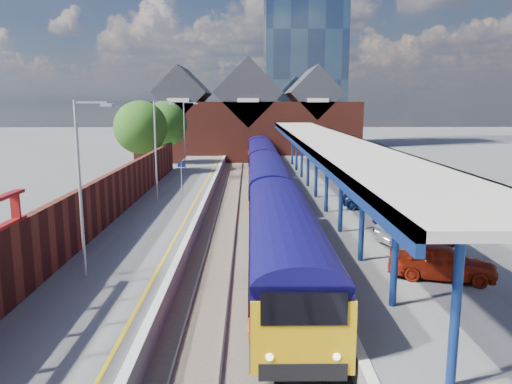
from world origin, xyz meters
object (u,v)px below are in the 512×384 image
at_px(lamp_post_c, 157,144).
at_px(train, 264,167).
at_px(parked_car_dark, 414,231).
at_px(lamp_post_d, 186,131).
at_px(parked_car_blue, 378,200).
at_px(lamp_post_b, 83,179).
at_px(parked_car_silver, 416,230).
at_px(platform_sign, 181,173).
at_px(parked_car_red, 442,262).

bearing_deg(lamp_post_c, train, 51.84).
height_order(train, parked_car_dark, train).
bearing_deg(lamp_post_d, parked_car_blue, -52.30).
height_order(lamp_post_b, parked_car_blue, lamp_post_b).
bearing_deg(parked_car_dark, parked_car_blue, 19.08).
bearing_deg(parked_car_dark, parked_car_silver, -160.71).
relative_size(platform_sign, parked_car_dark, 0.62).
xyz_separation_m(lamp_post_d, parked_car_dark, (14.69, -27.10, -3.41)).
xyz_separation_m(lamp_post_c, parked_car_blue, (14.86, -3.23, -3.37)).
height_order(platform_sign, parked_car_silver, platform_sign).
relative_size(train, parked_car_silver, 16.38).
bearing_deg(platform_sign, train, 50.92).
relative_size(parked_car_red, parked_car_silver, 1.02).
distance_m(train, parked_car_dark, 22.18).
bearing_deg(parked_car_dark, lamp_post_b, 128.77).
relative_size(train, parked_car_blue, 14.72).
xyz_separation_m(train, lamp_post_c, (-7.86, -10.00, 2.87)).
distance_m(train, parked_car_red, 27.08).
bearing_deg(parked_car_red, train, 30.59).
distance_m(lamp_post_b, parked_car_dark, 15.86).
xyz_separation_m(lamp_post_c, platform_sign, (1.36, 2.00, -2.30)).
distance_m(lamp_post_c, parked_car_dark, 18.73).
height_order(lamp_post_d, parked_car_blue, lamp_post_d).
relative_size(lamp_post_c, lamp_post_d, 1.00).
bearing_deg(parked_car_red, parked_car_silver, 10.20).
distance_m(lamp_post_c, platform_sign, 3.34).
bearing_deg(lamp_post_c, lamp_post_d, 90.00).
height_order(train, parked_car_silver, train).
relative_size(parked_car_red, parked_car_dark, 1.02).
height_order(lamp_post_c, parked_car_blue, lamp_post_c).
bearing_deg(parked_car_red, parked_car_dark, 10.42).
height_order(lamp_post_b, platform_sign, lamp_post_b).
bearing_deg(lamp_post_d, lamp_post_c, -90.00).
height_order(train, platform_sign, platform_sign).
bearing_deg(parked_car_silver, lamp_post_d, 9.08).
bearing_deg(platform_sign, lamp_post_b, -94.33).
relative_size(train, lamp_post_d, 9.42).
bearing_deg(lamp_post_c, parked_car_dark, -37.06).
bearing_deg(parked_car_red, parked_car_blue, 13.83).
distance_m(train, parked_car_silver, 22.36).
bearing_deg(parked_car_blue, parked_car_red, -165.57).
bearing_deg(platform_sign, parked_car_red, -55.34).
distance_m(lamp_post_d, parked_car_blue, 24.54).
distance_m(lamp_post_c, parked_car_silver, 18.82).
bearing_deg(lamp_post_c, parked_car_red, -49.33).
bearing_deg(parked_car_silver, lamp_post_b, 88.58).
distance_m(parked_car_red, parked_car_dark, 5.30).
relative_size(train, lamp_post_c, 9.42).
height_order(lamp_post_d, platform_sign, lamp_post_d).
height_order(lamp_post_b, lamp_post_d, same).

